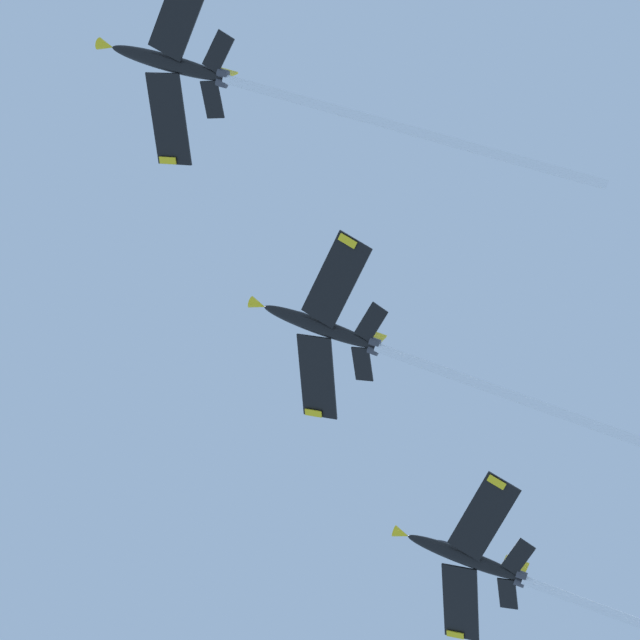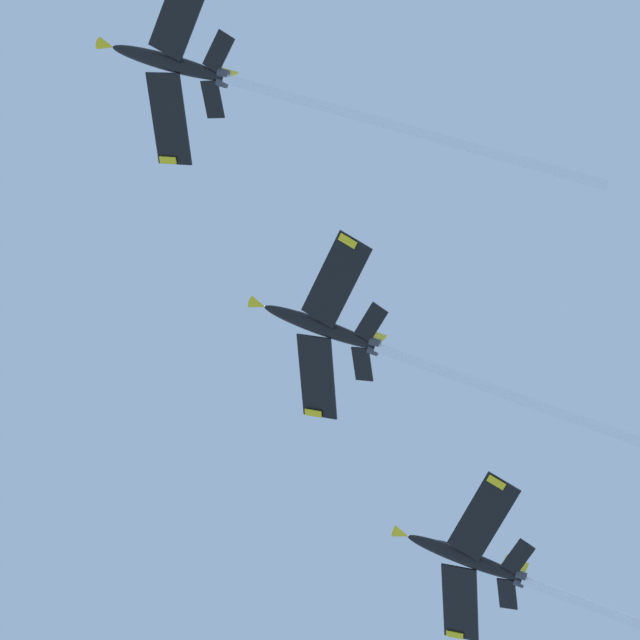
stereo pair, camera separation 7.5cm
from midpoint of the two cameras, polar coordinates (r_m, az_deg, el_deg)
The scene contains 3 objects.
jet_lead at distance 114.57m, azimuth -3.10°, elevation 10.74°, with size 33.80×35.87×20.08m.
jet_second at distance 115.95m, azimuth 4.45°, elevation -1.89°, with size 34.82×36.45×21.80m.
jet_third at distance 123.96m, azimuth 9.99°, elevation -11.95°, with size 30.28×31.88×17.58m.
Camera 1 is at (-13.33, -26.42, 1.55)m, focal length 69.16 mm.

